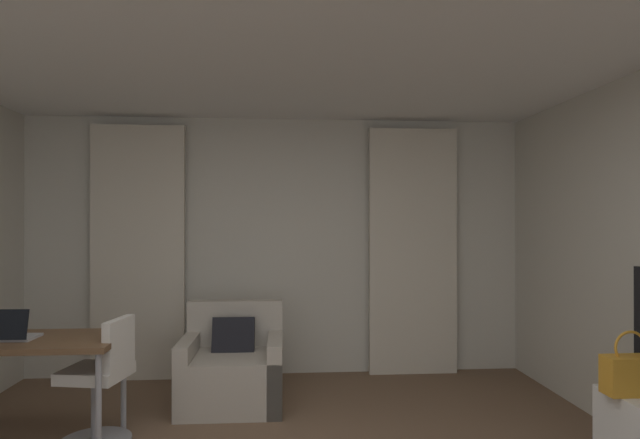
% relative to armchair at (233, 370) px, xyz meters
% --- Properties ---
extents(wall_window, '(5.12, 0.06, 2.60)m').
position_rel_armchair_xyz_m(wall_window, '(0.38, 0.93, 1.01)').
color(wall_window, beige).
rests_on(wall_window, ground).
extents(curtain_left_panel, '(0.90, 0.06, 2.50)m').
position_rel_armchair_xyz_m(curtain_left_panel, '(-0.99, 0.80, 0.96)').
color(curtain_left_panel, beige).
rests_on(curtain_left_panel, ground).
extents(curtain_right_panel, '(0.90, 0.06, 2.50)m').
position_rel_armchair_xyz_m(curtain_right_panel, '(1.76, 0.80, 0.96)').
color(curtain_right_panel, beige).
rests_on(curtain_right_panel, ground).
extents(armchair, '(0.85, 0.78, 0.84)m').
position_rel_armchair_xyz_m(armchair, '(0.00, 0.00, 0.00)').
color(armchair, '#B2A899').
rests_on(armchair, ground).
extents(desk, '(1.27, 0.65, 0.75)m').
position_rel_armchair_xyz_m(desk, '(-1.34, -0.78, 0.40)').
color(desk, brown).
rests_on(desk, ground).
extents(desk_chair, '(0.48, 0.48, 0.88)m').
position_rel_armchair_xyz_m(desk_chair, '(-0.83, -0.77, 0.10)').
color(desk_chair, gray).
rests_on(desk_chair, ground).
extents(laptop, '(0.33, 0.26, 0.22)m').
position_rel_armchair_xyz_m(laptop, '(-1.42, -0.82, 0.51)').
color(laptop, '#ADADB2').
rests_on(laptop, desk).
extents(handbag_primary, '(0.30, 0.14, 0.37)m').
position_rel_armchair_xyz_m(handbag_primary, '(2.41, -1.64, 0.39)').
color(handbag_primary, orange).
rests_on(handbag_primary, tv_console).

